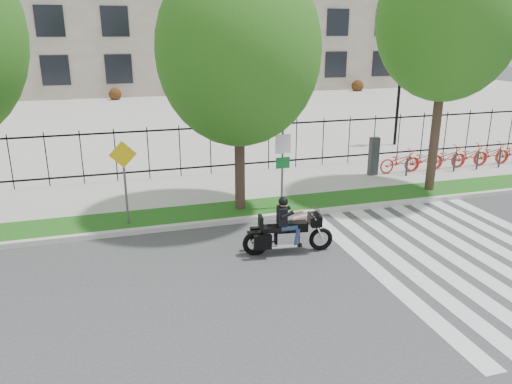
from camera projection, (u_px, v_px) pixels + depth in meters
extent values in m
plane|color=#3C3C3F|center=(293.00, 284.00, 11.53)|extent=(120.00, 120.00, 0.00)
cube|color=beige|center=(245.00, 219.00, 15.24)|extent=(60.00, 0.20, 0.15)
cube|color=#1D5214|center=(238.00, 210.00, 16.02)|extent=(60.00, 1.50, 0.15)
cube|color=#A7A59C|center=(221.00, 188.00, 18.30)|extent=(60.00, 3.50, 0.15)
cube|color=#A7A59C|center=(164.00, 115.00, 34.30)|extent=(80.00, 34.00, 0.10)
cylinder|color=black|center=(398.00, 107.00, 24.57)|extent=(0.14, 0.14, 4.00)
cylinder|color=black|center=(401.00, 67.00, 23.99)|extent=(0.06, 0.70, 0.70)
sphere|color=white|center=(395.00, 65.00, 23.86)|extent=(0.36, 0.36, 0.36)
sphere|color=white|center=(408.00, 65.00, 24.05)|extent=(0.36, 0.36, 0.36)
cylinder|color=#38261E|center=(240.00, 156.00, 15.49)|extent=(0.32, 0.32, 3.41)
ellipsoid|color=#1F5E15|center=(239.00, 51.00, 14.51)|extent=(4.86, 4.86, 5.59)
cylinder|color=#38261E|center=(436.00, 129.00, 17.25)|extent=(0.32, 0.32, 4.40)
ellipsoid|color=#1F5E15|center=(448.00, 19.00, 16.14)|extent=(4.62, 4.62, 5.31)
cube|color=#2D2D33|center=(374.00, 156.00, 19.47)|extent=(0.35, 0.25, 1.50)
imported|color=#B2241A|center=(400.00, 161.00, 19.88)|extent=(1.77, 0.62, 0.93)
cylinder|color=#2D2D33|center=(407.00, 167.00, 19.46)|extent=(0.08, 0.08, 0.70)
imported|color=#B2241A|center=(424.00, 159.00, 20.18)|extent=(1.77, 0.62, 0.93)
cylinder|color=#2D2D33|center=(431.00, 165.00, 19.76)|extent=(0.08, 0.08, 0.70)
imported|color=#B2241A|center=(447.00, 157.00, 20.48)|extent=(1.77, 0.62, 0.93)
cylinder|color=#2D2D33|center=(455.00, 163.00, 20.06)|extent=(0.08, 0.08, 0.70)
imported|color=#B2241A|center=(470.00, 156.00, 20.78)|extent=(1.77, 0.62, 0.93)
cylinder|color=#2D2D33|center=(477.00, 161.00, 20.36)|extent=(0.08, 0.08, 0.70)
imported|color=#B2241A|center=(491.00, 154.00, 21.08)|extent=(1.77, 0.62, 0.93)
cylinder|color=#2D2D33|center=(500.00, 159.00, 20.66)|extent=(0.08, 0.08, 0.70)
cylinder|color=#59595B|center=(282.00, 170.00, 15.66)|extent=(0.07, 0.07, 2.50)
cube|color=white|center=(283.00, 144.00, 15.36)|extent=(0.50, 0.03, 0.60)
cube|color=#0C6626|center=(283.00, 163.00, 15.54)|extent=(0.45, 0.03, 0.35)
cylinder|color=#59595B|center=(125.00, 185.00, 14.37)|extent=(0.07, 0.07, 2.40)
cube|color=yellow|center=(123.00, 154.00, 14.05)|extent=(0.78, 0.03, 0.78)
torus|color=black|center=(321.00, 239.00, 13.21)|extent=(0.65, 0.20, 0.64)
torus|color=black|center=(255.00, 243.00, 12.94)|extent=(0.69, 0.22, 0.68)
cube|color=black|center=(315.00, 219.00, 13.01)|extent=(0.34, 0.54, 0.28)
cube|color=#26262B|center=(318.00, 212.00, 12.95)|extent=(0.19, 0.48, 0.28)
cube|color=silver|center=(287.00, 238.00, 13.04)|extent=(0.59, 0.38, 0.37)
cube|color=black|center=(297.00, 226.00, 12.99)|extent=(0.54, 0.38, 0.24)
cube|color=black|center=(275.00, 228.00, 12.90)|extent=(0.68, 0.41, 0.13)
cube|color=black|center=(261.00, 222.00, 12.77)|extent=(0.13, 0.32, 0.32)
cube|color=black|center=(263.00, 242.00, 12.65)|extent=(0.48, 0.20, 0.37)
cube|color=black|center=(259.00, 234.00, 13.17)|extent=(0.48, 0.20, 0.37)
cube|color=black|center=(282.00, 216.00, 12.82)|extent=(0.27, 0.40, 0.48)
sphere|color=tan|center=(283.00, 203.00, 12.72)|extent=(0.21, 0.21, 0.21)
sphere|color=black|center=(283.00, 201.00, 12.71)|extent=(0.25, 0.25, 0.25)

